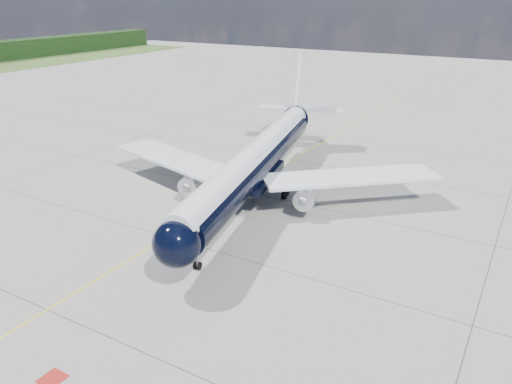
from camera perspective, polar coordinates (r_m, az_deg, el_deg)
ground at (r=68.31m, az=0.60°, el=1.43°), size 320.00×320.00×0.00m
taxiway_centerline at (r=64.29m, az=-1.60°, el=0.09°), size 0.16×160.00×0.01m
red_marking at (r=37.72m, az=-22.24°, el=-19.16°), size 1.60×1.60×0.01m
main_airliner at (r=61.61m, az=0.29°, el=3.81°), size 42.45×52.42×15.30m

